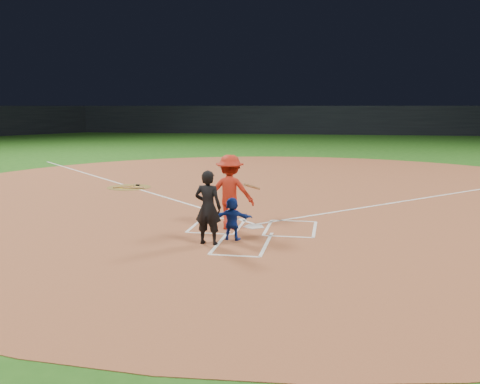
% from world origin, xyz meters
% --- Properties ---
extents(ground, '(120.00, 120.00, 0.00)m').
position_xyz_m(ground, '(0.00, 0.00, 0.00)').
color(ground, '#1D5214').
rests_on(ground, ground).
extents(home_plate_dirt, '(28.00, 28.00, 0.01)m').
position_xyz_m(home_plate_dirt, '(0.00, 6.00, 0.01)').
color(home_plate_dirt, brown).
rests_on(home_plate_dirt, ground).
extents(stadium_wall_far, '(80.00, 1.20, 3.20)m').
position_xyz_m(stadium_wall_far, '(0.00, 48.00, 1.60)').
color(stadium_wall_far, black).
rests_on(stadium_wall_far, ground).
extents(home_plate, '(0.60, 0.60, 0.02)m').
position_xyz_m(home_plate, '(0.00, 0.00, 0.02)').
color(home_plate, silver).
rests_on(home_plate, home_plate_dirt).
extents(on_deck_circle, '(1.70, 1.70, 0.01)m').
position_xyz_m(on_deck_circle, '(-5.86, 6.01, 0.02)').
color(on_deck_circle, brown).
rests_on(on_deck_circle, home_plate_dirt).
extents(on_deck_logo, '(0.80, 0.80, 0.00)m').
position_xyz_m(on_deck_logo, '(-5.86, 6.01, 0.02)').
color(on_deck_logo, gold).
rests_on(on_deck_logo, on_deck_circle).
extents(on_deck_bat_a, '(0.32, 0.82, 0.06)m').
position_xyz_m(on_deck_bat_a, '(-5.71, 6.26, 0.05)').
color(on_deck_bat_a, olive).
rests_on(on_deck_bat_a, on_deck_circle).
extents(on_deck_bat_b, '(0.59, 0.68, 0.06)m').
position_xyz_m(on_deck_bat_b, '(-6.06, 5.91, 0.05)').
color(on_deck_bat_b, olive).
rests_on(on_deck_bat_b, on_deck_circle).
extents(on_deck_bat_c, '(0.84, 0.21, 0.06)m').
position_xyz_m(on_deck_bat_c, '(-5.56, 5.71, 0.05)').
color(on_deck_bat_c, '#A96D3E').
rests_on(on_deck_bat_c, on_deck_circle).
extents(bat_weight_donut, '(0.19, 0.19, 0.05)m').
position_xyz_m(bat_weight_donut, '(-5.66, 6.41, 0.05)').
color(bat_weight_donut, black).
rests_on(bat_weight_donut, on_deck_circle).
extents(catcher, '(0.98, 0.40, 1.03)m').
position_xyz_m(catcher, '(-0.31, -1.43, 0.53)').
color(catcher, navy).
rests_on(catcher, home_plate_dirt).
extents(umpire, '(0.67, 0.48, 1.72)m').
position_xyz_m(umpire, '(-0.77, -1.92, 0.87)').
color(umpire, black).
rests_on(umpire, home_plate_dirt).
extents(chalk_markings, '(28.35, 17.32, 0.01)m').
position_xyz_m(chalk_markings, '(0.00, 5.29, 0.01)').
color(chalk_markings, white).
rests_on(chalk_markings, home_plate_dirt).
extents(batter_at_plate, '(1.39, 0.94, 1.92)m').
position_xyz_m(batter_at_plate, '(-0.58, -0.28, 0.97)').
color(batter_at_plate, '#B42414').
rests_on(batter_at_plate, home_plate_dirt).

